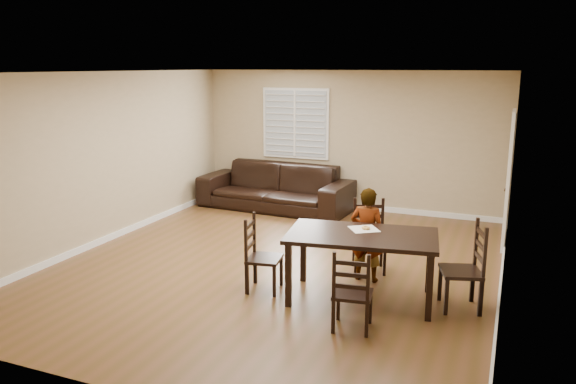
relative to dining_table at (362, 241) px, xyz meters
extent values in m
plane|color=brown|center=(-1.41, 0.75, -0.74)|extent=(7.00, 7.00, 0.00)
cube|color=tan|center=(-1.41, 4.25, 0.61)|extent=(6.00, 0.04, 2.70)
cube|color=tan|center=(-1.41, -2.75, 0.61)|extent=(6.00, 0.04, 2.70)
cube|color=tan|center=(-4.41, 0.75, 0.61)|extent=(0.04, 7.00, 2.70)
cube|color=tan|center=(1.59, 0.75, 0.61)|extent=(0.04, 7.00, 2.70)
cube|color=white|center=(-1.41, 0.75, 1.96)|extent=(6.00, 7.00, 0.04)
cube|color=white|center=(-2.51, 4.20, 0.91)|extent=(1.40, 0.08, 1.40)
cube|color=white|center=(1.56, 2.95, 0.28)|extent=(0.06, 0.94, 2.05)
cylinder|color=#332114|center=(1.53, 2.65, 0.21)|extent=(0.06, 0.06, 0.02)
cube|color=white|center=(-1.41, 4.24, -0.69)|extent=(6.00, 0.03, 0.10)
cube|color=white|center=(-4.40, 0.75, -0.69)|extent=(0.03, 7.00, 0.10)
cube|color=white|center=(1.57, 0.75, -0.69)|extent=(0.03, 7.00, 0.10)
cube|color=black|center=(0.00, 0.00, 0.06)|extent=(1.89, 1.25, 0.05)
cube|color=black|center=(-0.73, -0.53, -0.35)|extent=(0.08, 0.08, 0.78)
cube|color=black|center=(0.86, -0.29, -0.35)|extent=(0.08, 0.08, 0.78)
cube|color=black|center=(-0.86, 0.29, -0.35)|extent=(0.08, 0.08, 0.78)
cube|color=black|center=(0.73, 0.53, -0.35)|extent=(0.08, 0.08, 0.78)
cube|color=black|center=(-0.15, 0.98, -0.31)|extent=(0.56, 0.54, 0.04)
cube|color=black|center=(-0.21, 1.16, -0.25)|extent=(0.43, 0.19, 0.99)
cube|color=black|center=(-0.27, 0.75, -0.54)|extent=(0.05, 0.05, 0.41)
cube|color=black|center=(0.10, 0.88, -0.54)|extent=(0.05, 0.05, 0.41)
cube|color=black|center=(-0.39, 1.08, -0.54)|extent=(0.05, 0.05, 0.41)
cube|color=black|center=(-0.03, 1.22, -0.54)|extent=(0.05, 0.05, 0.41)
cube|color=black|center=(0.12, -0.80, -0.35)|extent=(0.46, 0.43, 0.04)
cube|color=black|center=(0.14, -0.97, -0.29)|extent=(0.41, 0.09, 0.91)
cube|color=black|center=(0.27, -0.61, -0.56)|extent=(0.04, 0.04, 0.37)
cube|color=black|center=(-0.08, -0.66, -0.56)|extent=(0.04, 0.04, 0.37)
cube|color=black|center=(0.32, -0.94, -0.56)|extent=(0.04, 0.04, 0.37)
cube|color=black|center=(-0.03, -0.98, -0.56)|extent=(0.04, 0.04, 0.37)
cube|color=black|center=(-1.20, -0.18, -0.33)|extent=(0.47, 0.49, 0.04)
cube|color=black|center=(-1.38, -0.21, -0.26)|extent=(0.11, 0.43, 0.96)
cube|color=black|center=(-1.00, -0.34, -0.54)|extent=(0.04, 0.04, 0.39)
cube|color=black|center=(-1.06, 0.03, -0.54)|extent=(0.04, 0.04, 0.39)
cube|color=black|center=(-1.34, -0.39, -0.54)|extent=(0.04, 0.04, 0.39)
cube|color=black|center=(-1.40, -0.02, -0.54)|extent=(0.04, 0.04, 0.39)
cube|color=black|center=(1.14, 0.18, -0.29)|extent=(0.56, 0.58, 0.04)
cube|color=black|center=(1.33, 0.24, -0.22)|extent=(0.18, 0.46, 1.05)
cube|color=black|center=(0.90, 0.32, -0.53)|extent=(0.05, 0.05, 0.43)
cube|color=black|center=(1.02, -0.07, -0.53)|extent=(0.05, 0.05, 0.43)
cube|color=black|center=(1.26, 0.43, -0.53)|extent=(0.05, 0.05, 0.43)
cube|color=black|center=(1.38, 0.04, -0.53)|extent=(0.05, 0.05, 0.43)
imported|color=gray|center=(-0.10, 0.63, -0.11)|extent=(0.47, 0.32, 1.25)
cube|color=beige|center=(-0.03, 0.20, 0.09)|extent=(0.45, 0.45, 0.00)
torus|color=gold|center=(-0.01, 0.20, 0.11)|extent=(0.10, 0.10, 0.03)
torus|color=white|center=(-0.01, 0.20, 0.12)|extent=(0.09, 0.09, 0.02)
imported|color=black|center=(-2.73, 3.68, -0.30)|extent=(3.07, 1.36, 0.88)
camera|label=1|loc=(1.60, -6.26, 2.05)|focal=35.00mm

